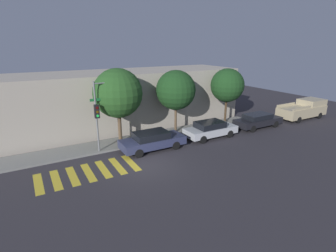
{
  "coord_description": "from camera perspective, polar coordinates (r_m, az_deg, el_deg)",
  "views": [
    {
      "loc": [
        -6.17,
        -13.81,
        7.34
      ],
      "look_at": [
        2.8,
        2.1,
        1.6
      ],
      "focal_mm": 28.0,
      "sensor_mm": 36.0,
      "label": 1
    }
  ],
  "objects": [
    {
      "name": "building_row",
      "position": [
        24.04,
        -14.0,
        5.32
      ],
      "size": [
        26.0,
        6.0,
        5.0
      ],
      "primitive_type": "cube",
      "color": "#A89E8E",
      "rests_on": "ground"
    },
    {
      "name": "tree_midblock",
      "position": [
        21.51,
        1.72,
        7.8
      ],
      "size": [
        3.24,
        3.24,
        5.37
      ],
      "color": "brown",
      "rests_on": "ground"
    },
    {
      "name": "traffic_light_pole",
      "position": [
        18.21,
        -14.32,
        4.2
      ],
      "size": [
        2.03,
        0.56,
        5.01
      ],
      "color": "slate",
      "rests_on": "ground"
    },
    {
      "name": "tree_near_corner",
      "position": [
        19.44,
        -10.86,
        7.0
      ],
      "size": [
        3.6,
        3.6,
        5.73
      ],
      "color": "brown",
      "rests_on": "ground"
    },
    {
      "name": "pickup_truck",
      "position": [
        30.26,
        27.4,
        3.26
      ],
      "size": [
        5.41,
        2.08,
        1.87
      ],
      "color": "tan",
      "rests_on": "ground"
    },
    {
      "name": "sedan_far_end",
      "position": [
        25.2,
        18.98,
        1.2
      ],
      "size": [
        4.66,
        1.75,
        1.3
      ],
      "color": "black",
      "rests_on": "ground"
    },
    {
      "name": "crosswalk",
      "position": [
        16.58,
        -16.93,
        -9.64
      ],
      "size": [
        5.88,
        2.6,
        0.0
      ],
      "color": "gold",
      "rests_on": "ground"
    },
    {
      "name": "sidewalk",
      "position": [
        20.52,
        -9.98,
        -3.58
      ],
      "size": [
        26.0,
        2.32,
        0.14
      ],
      "primitive_type": "cube",
      "color": "slate",
      "rests_on": "ground"
    },
    {
      "name": "sedan_near_corner",
      "position": [
        18.86,
        -3.43,
        -3.12
      ],
      "size": [
        4.67,
        1.82,
        1.36
      ],
      "color": "#2D3351",
      "rests_on": "ground"
    },
    {
      "name": "ground_plane",
      "position": [
        16.81,
        -4.86,
        -8.51
      ],
      "size": [
        60.0,
        60.0,
        0.0
      ],
      "primitive_type": "plane",
      "color": "#2D2B30"
    },
    {
      "name": "tree_far_end",
      "position": [
        24.76,
        12.78,
        8.61
      ],
      "size": [
        3.06,
        3.06,
        5.26
      ],
      "color": "#42301E",
      "rests_on": "ground"
    },
    {
      "name": "sedan_middle",
      "position": [
        21.54,
        9.21,
        -0.68
      ],
      "size": [
        4.38,
        1.78,
        1.36
      ],
      "color": "#B7BABF",
      "rests_on": "ground"
    }
  ]
}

